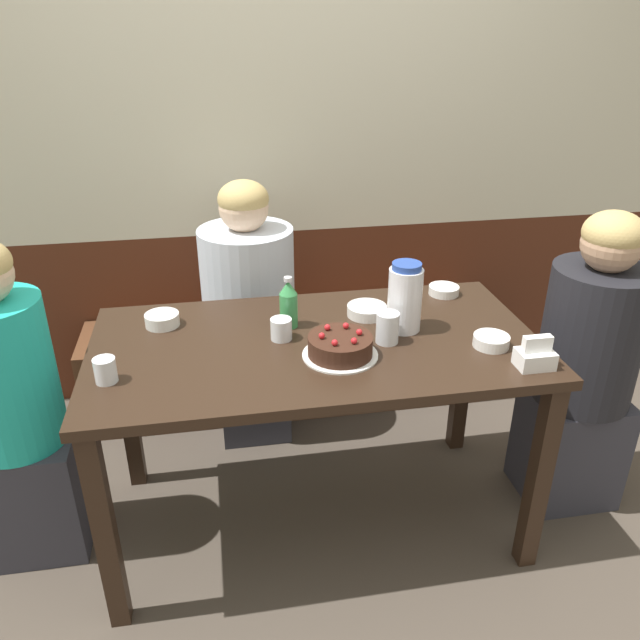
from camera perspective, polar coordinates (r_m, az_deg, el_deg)
The scene contains 18 objects.
ground_plane at distance 2.52m, azimuth -0.35°, elevation -17.53°, with size 12.00×12.00×0.00m, color #4C4238.
back_wall at distance 2.90m, azimuth -4.07°, elevation 16.38°, with size 4.80×0.04×2.50m.
bench_seat at distance 3.05m, azimuth -3.00°, elevation -3.90°, with size 1.89×0.38×0.43m.
dining_table at distance 2.11m, azimuth -0.40°, elevation -4.25°, with size 1.48×0.77×0.77m.
birthday_cake at distance 1.96m, azimuth 1.86°, elevation -2.43°, with size 0.24×0.24×0.09m.
water_pitcher at distance 2.11m, azimuth 7.76°, elevation 2.04°, with size 0.12×0.12×0.24m.
soju_bottle at distance 2.13m, azimuth -2.90°, elevation 1.52°, with size 0.06×0.06×0.18m.
napkin_holder at distance 2.01m, azimuth 19.07°, elevation -3.12°, with size 0.11×0.08×0.11m.
bowl_soup_white at distance 2.10m, azimuth 15.38°, elevation -1.86°, with size 0.12×0.12×0.04m.
bowl_rice_small at distance 2.24m, azimuth 4.31°, elevation 0.87°, with size 0.14×0.14×0.04m.
bowl_side_dish at distance 2.22m, azimuth -14.23°, elevation 0.03°, with size 0.12×0.12×0.04m.
bowl_sauce_shallow at distance 2.45m, azimuth 11.25°, elevation 2.69°, with size 0.12×0.12×0.03m.
glass_water_tall at distance 2.06m, azimuth -3.57°, elevation -0.83°, with size 0.07×0.07×0.07m.
glass_tumbler_short at distance 2.05m, azimuth 6.19°, elevation -0.70°, with size 0.08×0.08×0.10m.
glass_shot_small at distance 1.93m, azimuth -19.04°, elevation -4.36°, with size 0.07×0.07×0.08m.
person_teal_shirt at distance 2.71m, azimuth -6.46°, elevation 0.65°, with size 0.39×0.39×1.16m.
person_pale_blue_shirt at distance 2.32m, azimuth -26.08°, elevation -7.87°, with size 0.34×0.31×1.16m.
person_grey_tee at distance 2.49m, azimuth 23.04°, elevation -4.15°, with size 0.35×0.35×1.17m.
Camera 1 is at (-0.30, -1.80, 1.74)m, focal length 35.00 mm.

